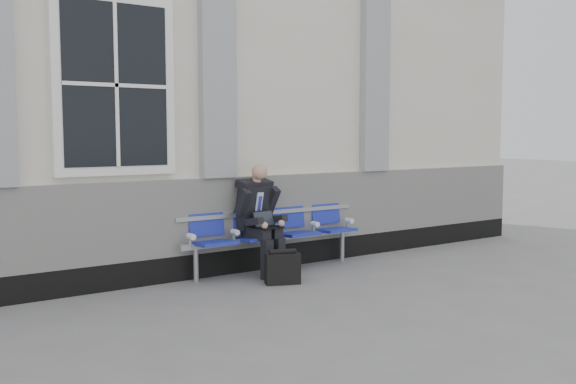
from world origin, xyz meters
TOP-DOWN VIEW (x-y plane):
  - ground at (0.00, 0.00)m, footprint 70.00×70.00m
  - station_building at (-0.02, 3.47)m, footprint 14.40×4.40m
  - bench at (2.32, 1.32)m, footprint 2.60×0.47m
  - businessman at (2.03, 1.19)m, footprint 0.56×0.75m
  - briefcase at (1.99, 0.64)m, footprint 0.43×0.30m

SIDE VIEW (x-z plane):
  - ground at x=0.00m, z-range 0.00..0.00m
  - briefcase at x=1.99m, z-range -0.02..0.39m
  - bench at x=2.32m, z-range 0.10..1.01m
  - businessman at x=2.03m, z-range 0.06..1.43m
  - station_building at x=-0.02m, z-range -0.02..4.47m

